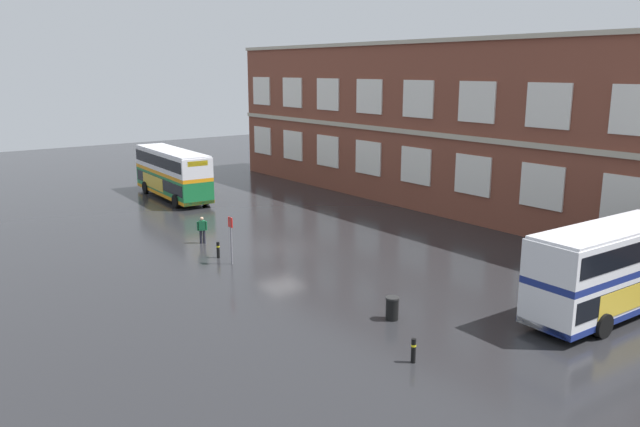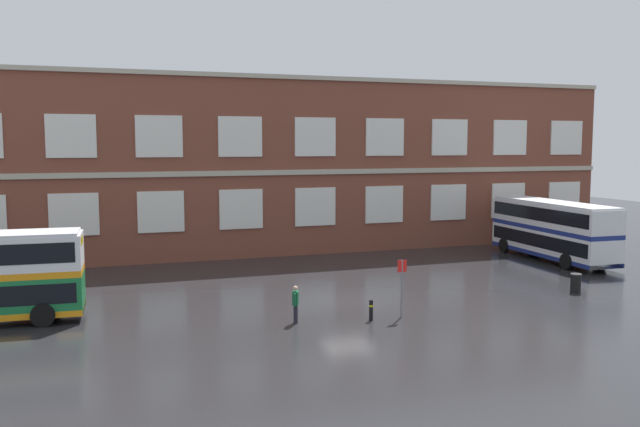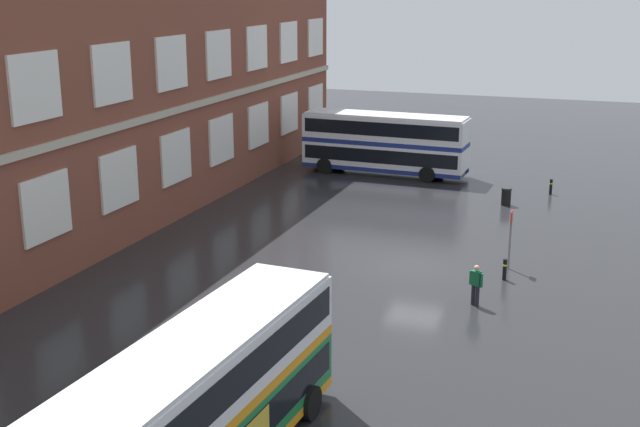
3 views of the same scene
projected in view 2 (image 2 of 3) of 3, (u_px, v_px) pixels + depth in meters
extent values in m
plane|color=#232326|center=(334.00, 292.00, 36.37)|extent=(120.00, 120.00, 0.00)
cube|color=brown|center=(264.00, 167.00, 50.83)|extent=(54.45, 8.00, 12.49)
cube|color=#B2A893|center=(279.00, 173.00, 47.03)|extent=(54.45, 0.16, 0.36)
cube|color=#B2A893|center=(278.00, 77.00, 46.37)|extent=(54.45, 0.28, 0.30)
cube|color=silver|center=(74.00, 215.00, 42.81)|extent=(3.05, 0.12, 2.75)
cube|color=silver|center=(161.00, 212.00, 44.61)|extent=(3.05, 0.12, 2.75)
cube|color=silver|center=(241.00, 209.00, 46.41)|extent=(3.05, 0.12, 2.75)
cube|color=silver|center=(315.00, 207.00, 48.21)|extent=(3.05, 0.12, 2.75)
cube|color=silver|center=(384.00, 204.00, 50.01)|extent=(3.05, 0.12, 2.75)
cube|color=silver|center=(448.00, 202.00, 51.81)|extent=(3.05, 0.12, 2.75)
cube|color=silver|center=(508.00, 200.00, 53.61)|extent=(3.05, 0.12, 2.75)
cube|color=silver|center=(564.00, 198.00, 55.41)|extent=(3.05, 0.12, 2.75)
cube|color=silver|center=(71.00, 136.00, 42.29)|extent=(3.05, 0.12, 2.75)
cube|color=silver|center=(159.00, 136.00, 44.09)|extent=(3.05, 0.12, 2.75)
cube|color=silver|center=(240.00, 137.00, 45.89)|extent=(3.05, 0.12, 2.75)
cube|color=silver|center=(315.00, 137.00, 47.69)|extent=(3.05, 0.12, 2.75)
cube|color=silver|center=(385.00, 137.00, 49.49)|extent=(3.05, 0.12, 2.75)
cube|color=silver|center=(450.00, 137.00, 51.29)|extent=(3.05, 0.12, 2.75)
cube|color=silver|center=(510.00, 138.00, 53.09)|extent=(3.05, 0.12, 2.75)
cube|color=silver|center=(566.00, 138.00, 54.89)|extent=(3.05, 0.12, 2.75)
cube|color=yellow|center=(81.00, 240.00, 30.74)|extent=(0.16, 1.66, 0.40)
cylinder|color=black|center=(43.00, 315.00, 29.40)|extent=(1.06, 0.38, 1.04)
cylinder|color=black|center=(49.00, 302.00, 31.84)|extent=(1.06, 0.38, 1.04)
cube|color=silver|center=(552.00, 243.00, 46.20)|extent=(2.98, 11.09, 1.75)
cube|color=black|center=(552.00, 240.00, 46.18)|extent=(3.00, 10.65, 0.90)
cube|color=navy|center=(552.00, 228.00, 46.10)|extent=(2.98, 11.09, 0.30)
cube|color=silver|center=(553.00, 214.00, 46.00)|extent=(2.98, 11.09, 1.55)
cube|color=black|center=(553.00, 213.00, 45.99)|extent=(3.00, 10.65, 0.90)
cube|color=navy|center=(551.00, 253.00, 46.28)|extent=(3.00, 11.09, 0.28)
cube|color=silver|center=(553.00, 202.00, 45.91)|extent=(2.87, 10.87, 0.12)
cube|color=gold|center=(580.00, 243.00, 45.32)|extent=(0.22, 4.84, 1.10)
cube|color=yellow|center=(508.00, 202.00, 51.15)|extent=(1.66, 0.12, 0.40)
cylinder|color=black|center=(534.00, 244.00, 50.31)|extent=(0.36, 1.05, 1.04)
cylinder|color=black|center=(504.00, 245.00, 49.56)|extent=(0.36, 1.05, 1.04)
cylinder|color=black|center=(600.00, 260.00, 43.51)|extent=(0.36, 1.05, 1.04)
cylinder|color=black|center=(567.00, 262.00, 42.77)|extent=(0.36, 1.05, 1.04)
cylinder|color=black|center=(295.00, 314.00, 29.92)|extent=(0.21, 0.21, 0.85)
cylinder|color=black|center=(296.00, 313.00, 30.11)|extent=(0.21, 0.21, 0.85)
cube|color=#145933|center=(296.00, 298.00, 29.94)|extent=(0.39, 0.46, 0.60)
cylinder|color=#145933|center=(295.00, 300.00, 29.69)|extent=(0.15, 0.15, 0.57)
cylinder|color=#145933|center=(296.00, 297.00, 30.20)|extent=(0.15, 0.15, 0.57)
sphere|color=tan|center=(295.00, 288.00, 29.89)|extent=(0.22, 0.22, 0.22)
cylinder|color=slate|center=(402.00, 289.00, 30.89)|extent=(0.10, 0.10, 2.70)
cube|color=red|center=(402.00, 266.00, 30.76)|extent=(0.44, 0.04, 0.56)
cylinder|color=black|center=(576.00, 284.00, 36.19)|extent=(0.56, 0.56, 0.95)
cylinder|color=black|center=(576.00, 274.00, 36.14)|extent=(0.60, 0.60, 0.08)
cylinder|color=black|center=(371.00, 310.00, 30.45)|extent=(0.18, 0.18, 0.95)
cylinder|color=yellow|center=(371.00, 306.00, 30.43)|extent=(0.19, 0.19, 0.08)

